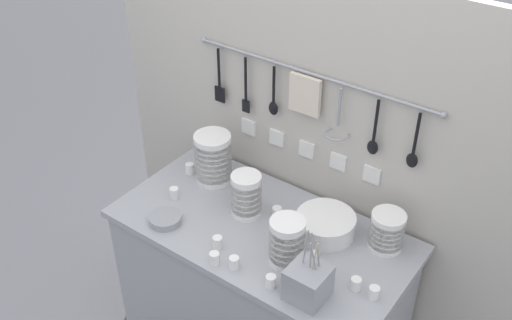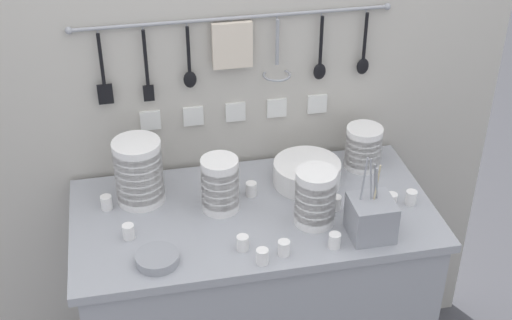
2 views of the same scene
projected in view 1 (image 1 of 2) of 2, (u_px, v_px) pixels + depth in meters
counter at (261, 308)px, 2.63m from camera, size 1.19×0.61×0.93m
back_wall at (307, 184)px, 2.58m from camera, size 1.99×0.11×1.87m
bowl_stack_tall_left at (213, 158)px, 2.56m from camera, size 0.16×0.16×0.23m
bowl_stack_back_corner at (246, 195)px, 2.38m from camera, size 0.12×0.12×0.19m
bowl_stack_wide_centre at (287, 242)px, 2.16m from camera, size 0.13×0.13×0.19m
bowl_stack_short_front at (387, 231)px, 2.23m from camera, size 0.13×0.13×0.16m
plate_stack at (325, 225)px, 2.32m from camera, size 0.23×0.23×0.08m
steel_mixing_bowl at (165, 219)px, 2.38m from camera, size 0.13×0.13×0.03m
cutlery_caddy at (308, 283)px, 2.03m from camera, size 0.13×0.13×0.28m
cup_edge_far at (277, 212)px, 2.40m from camera, size 0.04×0.04×0.05m
cup_front_left at (217, 242)px, 2.26m from camera, size 0.04×0.04×0.05m
cup_back_left at (174, 193)px, 2.51m from camera, size 0.04×0.04×0.05m
cup_front_right at (234, 263)px, 2.17m from camera, size 0.04×0.04×0.05m
cup_by_caddy at (271, 281)px, 2.09m from camera, size 0.04×0.04×0.05m
cup_beside_plates at (190, 169)px, 2.65m from camera, size 0.04×0.04×0.05m
cup_back_right at (214, 258)px, 2.19m from camera, size 0.04×0.04×0.05m
cup_edge_near at (356, 284)px, 2.08m from camera, size 0.04×0.04×0.05m
cup_mid_row at (314, 258)px, 2.19m from camera, size 0.04×0.04×0.05m
cup_centre at (374, 293)px, 2.05m from camera, size 0.04×0.04×0.05m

